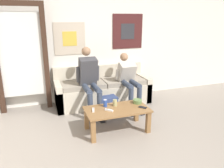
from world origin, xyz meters
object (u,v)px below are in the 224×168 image
Objects in this scene: coffee_table at (117,113)px; drink_can_blue at (105,103)px; game_controller_near_right at (109,110)px; cell_phone at (143,107)px; backpack at (108,107)px; couch at (103,90)px; ceramic_bowl at (137,101)px; person_seated_adult at (89,78)px; person_seated_teen at (128,78)px; game_controller_near_left at (93,110)px; pillar_candle at (115,103)px.

drink_can_blue reaches higher than coffee_table.
drink_can_blue is 0.96× the size of game_controller_near_right.
drink_can_blue is 0.63m from cell_phone.
drink_can_blue is at bearing -113.41° from backpack.
ceramic_bowl is at bearing -76.63° from couch.
ceramic_bowl is 0.60m from game_controller_near_right.
cell_phone is (0.58, -0.25, -0.06)m from drink_can_blue.
person_seated_teen is at bearing 0.66° from person_seated_adult.
person_seated_teen is (0.60, 0.93, 0.30)m from coffee_table.
person_seated_adult is 1.15× the size of person_seated_teen.
game_controller_near_left is (-0.23, -0.10, -0.05)m from drink_can_blue.
cell_phone is at bearing -23.07° from drink_can_blue.
game_controller_near_left is 1.00× the size of cell_phone.
backpack is at bearing -149.23° from person_seated_teen.
cell_phone is (-0.00, -0.21, -0.03)m from ceramic_bowl.
backpack is at bearing -98.59° from couch.
ceramic_bowl is (0.43, 0.11, 0.11)m from coffee_table.
couch is 1.97× the size of coffee_table.
couch reaches higher than cell_phone.
coffee_table is 0.81× the size of person_seated_adult.
couch is 16.62× the size of drink_can_blue.
ceramic_bowl is at bearing 4.71° from game_controller_near_left.
couch is 13.97× the size of cell_phone.
coffee_table is at bearing -122.91° from person_seated_teen.
backpack is at bearing 86.55° from coffee_table.
ceramic_bowl is 0.58m from drink_can_blue.
person_seated_adult is 0.87m from pillar_candle.
cell_phone is at bearing -5.81° from game_controller_near_right.
coffee_table is 8.13× the size of game_controller_near_right.
game_controller_near_left reaches higher than coffee_table.
coffee_table is 0.61m from backpack.
pillar_candle is at bearing 151.35° from cell_phone.
couch is 0.73m from backpack.
pillar_candle reaches higher than coffee_table.
couch is 15.98× the size of game_controller_near_right.
game_controller_near_left is at bearing 173.08° from coffee_table.
coffee_table is at bearing 15.07° from game_controller_near_right.
couch is at bearing 81.41° from backpack.
person_seated_teen is 2.84× the size of backpack.
ceramic_bowl is 1.30× the size of drink_can_blue.
person_seated_adult reaches higher than cell_phone.
person_seated_adult is 0.81m from drink_can_blue.
backpack is at bearing 73.34° from game_controller_near_right.
game_controller_near_left is at bearing 169.72° from cell_phone.
ceramic_bowl is at bearing 88.70° from cell_phone.
couch is 1.21m from drink_can_blue.
backpack is 0.82m from cell_phone.
person_seated_teen reaches higher than drink_can_blue.
game_controller_near_right is at bearing -106.66° from backpack.
game_controller_near_left is 1.15× the size of game_controller_near_right.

